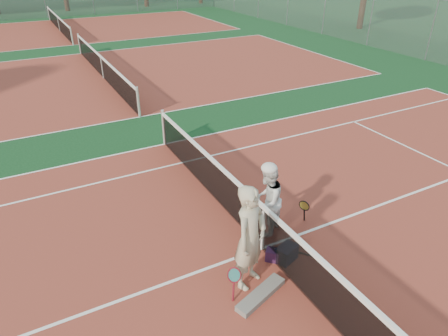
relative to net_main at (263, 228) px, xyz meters
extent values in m
plane|color=#0E3518|center=(0.00, 0.00, -0.51)|extent=(130.00, 130.00, 0.00)
cube|color=maroon|center=(0.00, 0.00, -0.51)|extent=(23.77, 10.97, 0.01)
cube|color=maroon|center=(0.00, 13.50, -0.51)|extent=(23.77, 10.97, 0.01)
cube|color=maroon|center=(0.00, 27.00, -0.51)|extent=(23.77, 10.97, 0.01)
imported|color=#BDB193|center=(-0.70, -0.64, 0.48)|extent=(0.86, 0.76, 1.98)
imported|color=silver|center=(0.35, 0.41, 0.28)|extent=(0.98, 0.94, 1.59)
cube|color=black|center=(0.24, -0.49, -0.35)|extent=(0.47, 0.39, 0.32)
cube|color=#2A112D|center=(0.02, -0.39, -0.39)|extent=(0.35, 0.35, 0.24)
cube|color=#64605A|center=(-0.70, -1.06, -0.45)|extent=(1.09, 0.58, 0.11)
cylinder|color=#C3E0F7|center=(0.51, -0.44, -0.36)|extent=(0.09, 0.09, 0.30)
camera|label=1|loc=(-3.57, -5.12, 4.76)|focal=32.00mm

